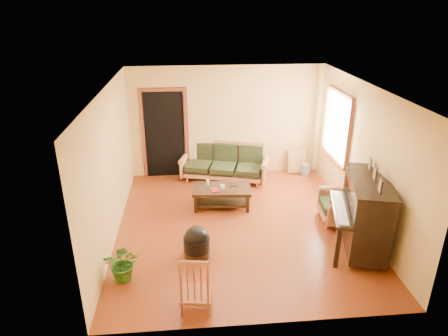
{
  "coord_description": "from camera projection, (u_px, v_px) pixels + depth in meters",
  "views": [
    {
      "loc": [
        -0.88,
        -6.47,
        3.93
      ],
      "look_at": [
        -0.27,
        0.2,
        1.1
      ],
      "focal_mm": 32.0,
      "sensor_mm": 36.0,
      "label": 1
    }
  ],
  "objects": [
    {
      "name": "doorway",
      "position": [
        165.0,
        135.0,
        9.3
      ],
      "size": [
        1.08,
        0.16,
        2.05
      ],
      "primitive_type": "cube",
      "color": "black",
      "rests_on": "floor"
    },
    {
      "name": "sofa",
      "position": [
        224.0,
        163.0,
        9.3
      ],
      "size": [
        2.12,
        1.32,
        0.85
      ],
      "primitive_type": "cube",
      "rotation": [
        0.0,
        0.0,
        -0.27
      ],
      "color": "#A9683E",
      "rests_on": "floor"
    },
    {
      "name": "candle",
      "position": [
        208.0,
        182.0,
        8.18
      ],
      "size": [
        0.08,
        0.08,
        0.11
      ],
      "primitive_type": "cylinder",
      "rotation": [
        0.0,
        0.0,
        -0.15
      ],
      "color": "silver",
      "rests_on": "coffee_table"
    },
    {
      "name": "ceramic_crock",
      "position": [
        305.0,
        169.0,
        9.67
      ],
      "size": [
        0.28,
        0.28,
        0.27
      ],
      "primitive_type": "cylinder",
      "rotation": [
        0.0,
        0.0,
        0.35
      ],
      "color": "#33539A",
      "rests_on": "floor"
    },
    {
      "name": "book",
      "position": [
        211.0,
        190.0,
        7.93
      ],
      "size": [
        0.2,
        0.24,
        0.02
      ],
      "primitive_type": "imported",
      "rotation": [
        0.0,
        0.0,
        0.25
      ],
      "color": "#A7161E",
      "rests_on": "coffee_table"
    },
    {
      "name": "potted_plant",
      "position": [
        124.0,
        263.0,
        5.97
      ],
      "size": [
        0.56,
        0.49,
        0.59
      ],
      "primitive_type": "imported",
      "rotation": [
        0.0,
        0.0,
        -0.07
      ],
      "color": "#225217",
      "rests_on": "floor"
    },
    {
      "name": "footstool",
      "position": [
        197.0,
        246.0,
        6.54
      ],
      "size": [
        0.44,
        0.44,
        0.42
      ],
      "primitive_type": "cylinder",
      "rotation": [
        0.0,
        0.0,
        0.01
      ],
      "color": "black",
      "rests_on": "floor"
    },
    {
      "name": "leaning_frame",
      "position": [
        297.0,
        161.0,
        9.7
      ],
      "size": [
        0.47,
        0.12,
        0.62
      ],
      "primitive_type": "cube",
      "rotation": [
        0.0,
        0.0,
        -0.04
      ],
      "color": "#B0893A",
      "rests_on": "floor"
    },
    {
      "name": "floor",
      "position": [
        239.0,
        225.0,
        7.54
      ],
      "size": [
        5.0,
        5.0,
        0.0
      ],
      "primitive_type": "plane",
      "color": "#5F220C",
      "rests_on": "ground"
    },
    {
      "name": "red_chair",
      "position": [
        196.0,
        281.0,
        5.36
      ],
      "size": [
        0.47,
        0.5,
        0.88
      ],
      "primitive_type": "cube",
      "rotation": [
        0.0,
        0.0,
        -0.14
      ],
      "color": "brown",
      "rests_on": "floor"
    },
    {
      "name": "armchair",
      "position": [
        339.0,
        201.0,
        7.55
      ],
      "size": [
        0.85,
        0.88,
        0.82
      ],
      "primitive_type": "cube",
      "rotation": [
        0.0,
        0.0,
        -0.09
      ],
      "color": "#A9683E",
      "rests_on": "floor"
    },
    {
      "name": "remote",
      "position": [
        233.0,
        186.0,
        8.12
      ],
      "size": [
        0.13,
        0.04,
        0.01
      ],
      "primitive_type": "cube",
      "rotation": [
        0.0,
        0.0,
        -0.04
      ],
      "color": "black",
      "rests_on": "coffee_table"
    },
    {
      "name": "window",
      "position": [
        337.0,
        126.0,
        8.33
      ],
      "size": [
        0.12,
        1.36,
        1.46
      ],
      "primitive_type": "cube",
      "color": "white",
      "rests_on": "right_wall"
    },
    {
      "name": "piano",
      "position": [
        365.0,
        215.0,
        6.61
      ],
      "size": [
        1.19,
        1.61,
        1.28
      ],
      "primitive_type": "cube",
      "rotation": [
        0.0,
        0.0,
        -0.25
      ],
      "color": "black",
      "rests_on": "floor"
    },
    {
      "name": "coffee_table",
      "position": [
        222.0,
        197.0,
        8.15
      ],
      "size": [
        1.21,
        0.73,
        0.42
      ],
      "primitive_type": "cube",
      "rotation": [
        0.0,
        0.0,
        -0.08
      ],
      "color": "black",
      "rests_on": "floor"
    },
    {
      "name": "glass_jar",
      "position": [
        222.0,
        187.0,
        8.04
      ],
      "size": [
        0.11,
        0.11,
        0.06
      ],
      "primitive_type": "cylinder",
      "rotation": [
        0.0,
        0.0,
        0.12
      ],
      "color": "white",
      "rests_on": "coffee_table"
    }
  ]
}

